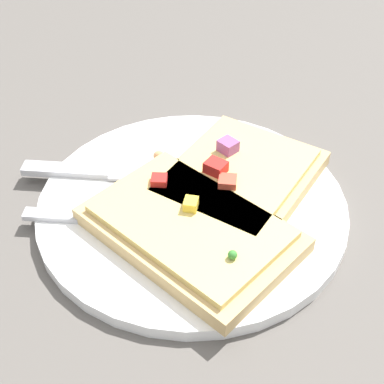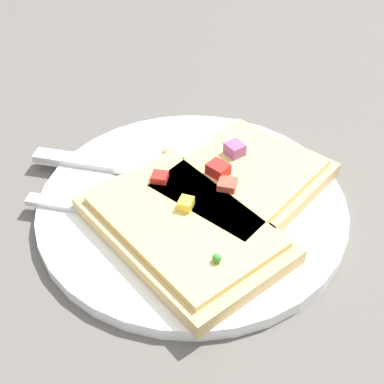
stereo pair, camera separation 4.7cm
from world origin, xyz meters
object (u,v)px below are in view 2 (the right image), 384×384
at_px(fork, 155,218).
at_px(pizza_slice_main, 240,181).
at_px(plate, 192,205).
at_px(knife, 126,168).
at_px(pizza_slice_corner, 185,227).

height_order(fork, pizza_slice_main, pizza_slice_main).
bearing_deg(fork, plate, 51.55).
distance_m(plate, fork, 0.04).
height_order(plate, knife, knife).
bearing_deg(pizza_slice_main, fork, -21.73).
relative_size(knife, pizza_slice_corner, 1.10).
relative_size(knife, pizza_slice_main, 1.16).
bearing_deg(pizza_slice_main, knife, -65.13).
bearing_deg(pizza_slice_corner, knife, -6.02).
bearing_deg(fork, pizza_slice_main, 40.85).
xyz_separation_m(plate, pizza_slice_main, (-0.02, 0.04, 0.02)).
bearing_deg(plate, pizza_slice_corner, 1.68).
distance_m(fork, pizza_slice_main, 0.09).
height_order(pizza_slice_main, pizza_slice_corner, pizza_slice_main).
bearing_deg(knife, pizza_slice_main, -2.26).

